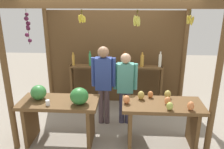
% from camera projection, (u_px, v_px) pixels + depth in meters
% --- Properties ---
extents(ground_plane, '(12.00, 12.00, 0.00)m').
position_uv_depth(ground_plane, '(113.00, 121.00, 4.86)').
color(ground_plane, gray).
rests_on(ground_plane, ground).
extents(market_stall, '(3.36, 2.11, 2.47)m').
position_uv_depth(market_stall, '(114.00, 50.00, 4.86)').
color(market_stall, brown).
rests_on(market_stall, ground).
extents(fruit_counter_left, '(1.36, 0.64, 1.09)m').
position_uv_depth(fruit_counter_left, '(60.00, 107.00, 3.97)').
color(fruit_counter_left, brown).
rests_on(fruit_counter_left, ground).
extents(fruit_counter_right, '(1.36, 0.64, 0.96)m').
position_uv_depth(fruit_counter_right, '(161.00, 114.00, 3.91)').
color(fruit_counter_right, brown).
rests_on(fruit_counter_right, ground).
extents(bottle_shelf_unit, '(2.16, 0.22, 1.35)m').
position_uv_depth(bottle_shelf_unit, '(117.00, 74.00, 5.31)').
color(bottle_shelf_unit, brown).
rests_on(bottle_shelf_unit, ground).
extents(vendor_man, '(0.48, 0.22, 1.63)m').
position_uv_depth(vendor_man, '(104.00, 79.00, 4.48)').
color(vendor_man, '#544348').
rests_on(vendor_man, ground).
extents(vendor_woman, '(0.48, 0.20, 1.49)m').
position_uv_depth(vendor_woman, '(125.00, 83.00, 4.52)').
color(vendor_woman, '#3E3A53').
rests_on(vendor_woman, ground).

